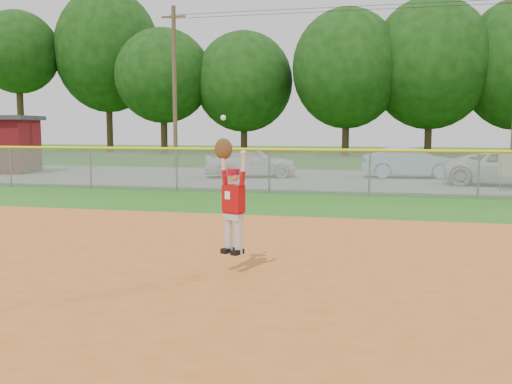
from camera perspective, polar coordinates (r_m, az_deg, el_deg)
ground at (r=9.92m, az=-10.66°, el=-6.67°), size 120.00×120.00×0.00m
clay_infield at (r=7.37m, az=-20.28°, el=-11.43°), size 24.00×16.00×0.04m
parking_strip at (r=25.23m, az=4.12°, el=1.40°), size 44.00×10.00×0.03m
car_white_a at (r=25.46m, az=-0.59°, el=3.08°), size 4.43×2.82×1.41m
car_blue at (r=26.10m, az=15.16°, el=2.90°), size 4.29×1.89×1.37m
car_white_b at (r=23.75m, az=23.95°, el=2.16°), size 5.03×2.99×1.31m
outfield_fence at (r=19.28m, az=1.34°, el=2.44°), size 40.06×0.10×1.55m
power_lines at (r=31.06m, az=7.82°, el=10.91°), size 19.40×0.24×9.00m
tree_line at (r=47.12m, az=9.67°, el=12.82°), size 62.37×13.00×14.43m
ballplayer at (r=8.64m, az=-2.42°, el=-0.48°), size 0.57×0.39×2.10m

